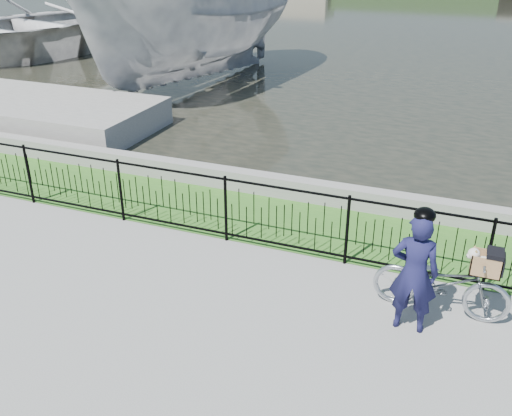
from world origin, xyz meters
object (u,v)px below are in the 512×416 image
at_px(bicycle_rig, 443,282).
at_px(boat_far, 34,27).
at_px(cyclist, 415,271).
at_px(boat_near, 195,18).

height_order(bicycle_rig, boat_far, boat_far).
height_order(bicycle_rig, cyclist, cyclist).
relative_size(bicycle_rig, cyclist, 1.04).
bearing_deg(bicycle_rig, boat_near, 130.88).
height_order(cyclist, boat_far, boat_far).
distance_m(cyclist, boat_near, 13.44).
relative_size(cyclist, boat_far, 0.14).
bearing_deg(bicycle_rig, boat_far, 144.33).
distance_m(cyclist, boat_far, 21.42).
bearing_deg(boat_far, bicycle_rig, -35.67).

